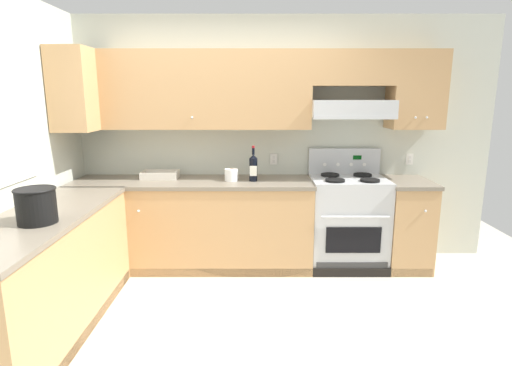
{
  "coord_description": "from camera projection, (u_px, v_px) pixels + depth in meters",
  "views": [
    {
      "loc": [
        0.3,
        -2.77,
        1.75
      ],
      "look_at": [
        0.28,
        0.7,
        1.0
      ],
      "focal_mm": 28.52,
      "sensor_mm": 36.0,
      "label": 1
    }
  ],
  "objects": [
    {
      "name": "paper_towel_roll",
      "position": [
        233.0,
        175.0,
        4.07
      ],
      "size": [
        0.13,
        0.13,
        0.12
      ],
      "color": "white",
      "rests_on": "counter_back_run"
    },
    {
      "name": "counter_left_run",
      "position": [
        48.0,
        276.0,
        2.98
      ],
      "size": [
        0.63,
        1.91,
        0.91
      ],
      "color": "tan",
      "rests_on": "ground_plane"
    },
    {
      "name": "bowl",
      "position": [
        162.0,
        176.0,
        4.21
      ],
      "size": [
        0.37,
        0.23,
        0.07
      ],
      "color": "beige",
      "rests_on": "counter_back_run"
    },
    {
      "name": "ground_plane",
      "position": [
        218.0,
        331.0,
        3.07
      ],
      "size": [
        7.04,
        7.04,
        0.0
      ],
      "primitive_type": "plane",
      "color": "beige"
    },
    {
      "name": "wine_bottle",
      "position": [
        255.0,
        167.0,
        4.04
      ],
      "size": [
        0.08,
        0.08,
        0.35
      ],
      "color": "black",
      "rests_on": "counter_back_run"
    },
    {
      "name": "bucket",
      "position": [
        38.0,
        205.0,
        2.7
      ],
      "size": [
        0.26,
        0.26,
        0.24
      ],
      "color": "black",
      "rests_on": "counter_left_run"
    },
    {
      "name": "stove",
      "position": [
        349.0,
        221.0,
        4.19
      ],
      "size": [
        0.76,
        0.62,
        1.2
      ],
      "color": "#B7BABC",
      "rests_on": "ground_plane"
    },
    {
      "name": "counter_back_run",
      "position": [
        228.0,
        224.0,
        4.19
      ],
      "size": [
        3.6,
        0.65,
        0.91
      ],
      "color": "tan",
      "rests_on": "ground_plane"
    },
    {
      "name": "wall_left",
      "position": [
        4.0,
        151.0,
        3.02
      ],
      "size": [
        0.47,
        4.0,
        2.55
      ],
      "color": "beige",
      "rests_on": "ground_plane"
    },
    {
      "name": "wall_back",
      "position": [
        267.0,
        122.0,
        4.25
      ],
      "size": [
        4.68,
        0.57,
        2.55
      ],
      "color": "beige",
      "rests_on": "ground_plane"
    }
  ]
}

